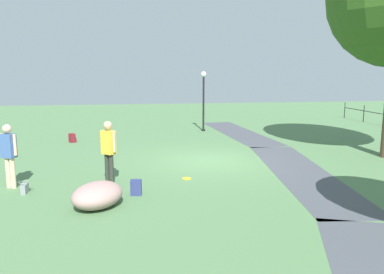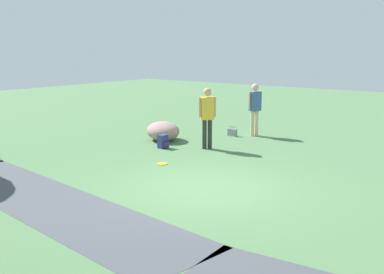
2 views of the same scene
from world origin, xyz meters
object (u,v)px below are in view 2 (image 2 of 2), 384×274
lawn_boulder (163,131)px  backpack_by_boulder (163,142)px  woman_with_handbag (255,106)px  handbag_on_grass (232,132)px  man_near_boulder (207,113)px  frisbee_on_grass (162,164)px

lawn_boulder → backpack_by_boulder: (-0.79, 0.90, -0.11)m
lawn_boulder → woman_with_handbag: woman_with_handbag is taller
woman_with_handbag → handbag_on_grass: bearing=41.5°
woman_with_handbag → backpack_by_boulder: 3.65m
handbag_on_grass → backpack_by_boulder: size_ratio=0.81×
man_near_boulder → backpack_by_boulder: size_ratio=4.49×
woman_with_handbag → handbag_on_grass: (0.56, 0.49, -0.88)m
man_near_boulder → handbag_on_grass: (0.51, -2.14, -0.91)m
man_near_boulder → backpack_by_boulder: bearing=34.2°
man_near_boulder → handbag_on_grass: bearing=-76.6°
backpack_by_boulder → frisbee_on_grass: 1.96m
lawn_boulder → woman_with_handbag: 3.21m
handbag_on_grass → backpack_by_boulder: 2.93m
lawn_boulder → handbag_on_grass: (-1.36, -1.98, -0.16)m
woman_with_handbag → frisbee_on_grass: 4.96m
woman_with_handbag → man_near_boulder: bearing=89.0°
backpack_by_boulder → lawn_boulder: bearing=-48.5°
man_near_boulder → handbag_on_grass: man_near_boulder is taller
woman_with_handbag → backpack_by_boulder: bearing=71.6°
woman_with_handbag → man_near_boulder: (0.05, 2.64, 0.03)m
frisbee_on_grass → woman_with_handbag: bearing=-88.2°
handbag_on_grass → frisbee_on_grass: 4.42m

